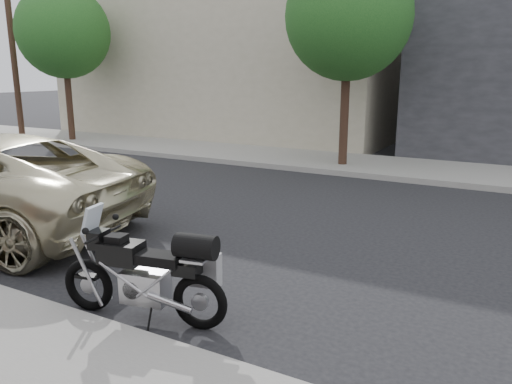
{
  "coord_description": "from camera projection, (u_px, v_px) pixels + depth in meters",
  "views": [
    {
      "loc": [
        -2.63,
        7.47,
        2.71
      ],
      "look_at": [
        0.99,
        0.92,
        0.9
      ],
      "focal_mm": 35.0,
      "sensor_mm": 36.0,
      "label": 1
    }
  ],
  "objects": [
    {
      "name": "utility_pole",
      "position": [
        13.0,
        52.0,
        20.04
      ],
      "size": [
        0.24,
        0.24,
        6.7
      ],
      "primitive_type": "cylinder",
      "color": "#362318",
      "rests_on": "far_sidewalk"
    },
    {
      "name": "street_tree_mid",
      "position": [
        348.0,
        17.0,
        13.3
      ],
      "size": [
        3.4,
        3.4,
        5.7
      ],
      "color": "#362318",
      "rests_on": "far_sidewalk"
    },
    {
      "name": "far_building_cream",
      "position": [
        255.0,
        43.0,
        23.01
      ],
      "size": [
        14.0,
        11.0,
        8.0
      ],
      "color": "#A59C84",
      "rests_on": "ground"
    },
    {
      "name": "motorcycle",
      "position": [
        153.0,
        273.0,
        5.47
      ],
      "size": [
        2.01,
        0.89,
        1.29
      ],
      "rotation": [
        0.0,
        0.0,
        0.19
      ],
      "color": "black",
      "rests_on": "ground"
    },
    {
      "name": "far_sidewalk",
      "position": [
        418.0,
        170.0,
        13.74
      ],
      "size": [
        44.0,
        3.0,
        0.15
      ],
      "primitive_type": "cube",
      "color": "gray",
      "rests_on": "ground"
    },
    {
      "name": "ground",
      "position": [
        335.0,
        240.0,
        8.23
      ],
      "size": [
        120.0,
        120.0,
        0.0
      ],
      "primitive_type": "plane",
      "color": "black",
      "rests_on": "ground"
    },
    {
      "name": "street_tree_right",
      "position": [
        63.0,
        32.0,
        18.48
      ],
      "size": [
        3.4,
        3.4,
        5.7
      ],
      "color": "#362318",
      "rests_on": "far_sidewalk"
    }
  ]
}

